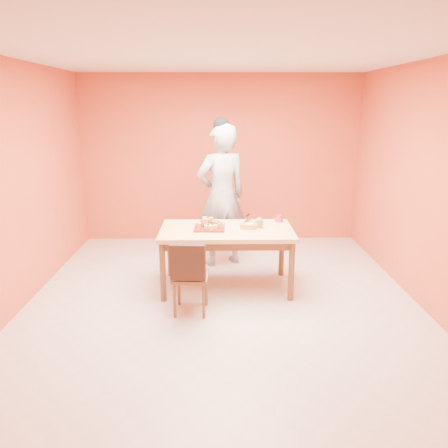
{
  "coord_description": "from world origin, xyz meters",
  "views": [
    {
      "loc": [
        -0.05,
        -4.65,
        2.21
      ],
      "look_at": [
        0.02,
        0.3,
        0.85
      ],
      "focal_mm": 35.0,
      "sensor_mm": 36.0,
      "label": 1
    }
  ],
  "objects_px": {
    "magenta_glass": "(279,219)",
    "dining_chair": "(190,275)",
    "checker_tin": "(279,220)",
    "egg_ornament": "(259,223)",
    "sponge_cake": "(249,226)",
    "pastry_platter": "(210,228)",
    "person": "(222,196)",
    "dining_table": "(227,236)",
    "red_dinner_plate": "(207,223)"
  },
  "relations": [
    {
      "from": "dining_chair",
      "to": "pastry_platter",
      "type": "xyz_separation_m",
      "value": [
        0.2,
        0.7,
        0.34
      ]
    },
    {
      "from": "pastry_platter",
      "to": "egg_ornament",
      "type": "relative_size",
      "value": 2.78
    },
    {
      "from": "sponge_cake",
      "to": "egg_ornament",
      "type": "bearing_deg",
      "value": 18.38
    },
    {
      "from": "dining_table",
      "to": "red_dinner_plate",
      "type": "distance_m",
      "value": 0.36
    },
    {
      "from": "red_dinner_plate",
      "to": "checker_tin",
      "type": "height_order",
      "value": "checker_tin"
    },
    {
      "from": "red_dinner_plate",
      "to": "checker_tin",
      "type": "relative_size",
      "value": 2.45
    },
    {
      "from": "dining_table",
      "to": "pastry_platter",
      "type": "height_order",
      "value": "pastry_platter"
    },
    {
      "from": "pastry_platter",
      "to": "egg_ornament",
      "type": "distance_m",
      "value": 0.6
    },
    {
      "from": "person",
      "to": "sponge_cake",
      "type": "distance_m",
      "value": 0.94
    },
    {
      "from": "dining_table",
      "to": "egg_ornament",
      "type": "bearing_deg",
      "value": 4.49
    },
    {
      "from": "dining_chair",
      "to": "sponge_cake",
      "type": "distance_m",
      "value": 1.02
    },
    {
      "from": "sponge_cake",
      "to": "magenta_glass",
      "type": "relative_size",
      "value": 2.48
    },
    {
      "from": "dining_chair",
      "to": "sponge_cake",
      "type": "xyz_separation_m",
      "value": [
        0.68,
        0.67,
        0.36
      ]
    },
    {
      "from": "pastry_platter",
      "to": "checker_tin",
      "type": "bearing_deg",
      "value": 20.67
    },
    {
      "from": "magenta_glass",
      "to": "dining_table",
      "type": "bearing_deg",
      "value": -155.96
    },
    {
      "from": "person",
      "to": "egg_ornament",
      "type": "bearing_deg",
      "value": 95.75
    },
    {
      "from": "magenta_glass",
      "to": "pastry_platter",
      "type": "bearing_deg",
      "value": -162.02
    },
    {
      "from": "red_dinner_plate",
      "to": "magenta_glass",
      "type": "relative_size",
      "value": 2.95
    },
    {
      "from": "dining_table",
      "to": "dining_chair",
      "type": "height_order",
      "value": "dining_chair"
    },
    {
      "from": "pastry_platter",
      "to": "red_dinner_plate",
      "type": "height_order",
      "value": "pastry_platter"
    },
    {
      "from": "dining_chair",
      "to": "checker_tin",
      "type": "bearing_deg",
      "value": 46.99
    },
    {
      "from": "egg_ornament",
      "to": "checker_tin",
      "type": "bearing_deg",
      "value": 32.38
    },
    {
      "from": "magenta_glass",
      "to": "red_dinner_plate",
      "type": "bearing_deg",
      "value": -176.12
    },
    {
      "from": "dining_table",
      "to": "person",
      "type": "xyz_separation_m",
      "value": [
        -0.05,
        0.85,
        0.32
      ]
    },
    {
      "from": "pastry_platter",
      "to": "magenta_glass",
      "type": "height_order",
      "value": "magenta_glass"
    },
    {
      "from": "dining_table",
      "to": "magenta_glass",
      "type": "xyz_separation_m",
      "value": [
        0.68,
        0.3,
        0.14
      ]
    },
    {
      "from": "sponge_cake",
      "to": "red_dinner_plate",
      "type": "bearing_deg",
      "value": 154.19
    },
    {
      "from": "checker_tin",
      "to": "pastry_platter",
      "type": "bearing_deg",
      "value": -159.33
    },
    {
      "from": "sponge_cake",
      "to": "checker_tin",
      "type": "bearing_deg",
      "value": 41.39
    },
    {
      "from": "dining_chair",
      "to": "egg_ornament",
      "type": "height_order",
      "value": "egg_ornament"
    },
    {
      "from": "pastry_platter",
      "to": "checker_tin",
      "type": "height_order",
      "value": "checker_tin"
    },
    {
      "from": "dining_chair",
      "to": "checker_tin",
      "type": "xyz_separation_m",
      "value": [
        1.09,
        1.03,
        0.34
      ]
    },
    {
      "from": "red_dinner_plate",
      "to": "sponge_cake",
      "type": "relative_size",
      "value": 1.19
    },
    {
      "from": "checker_tin",
      "to": "dining_chair",
      "type": "bearing_deg",
      "value": -136.49
    },
    {
      "from": "magenta_glass",
      "to": "person",
      "type": "bearing_deg",
      "value": 143.06
    },
    {
      "from": "pastry_platter",
      "to": "egg_ornament",
      "type": "xyz_separation_m",
      "value": [
        0.6,
        0.01,
        0.05
      ]
    },
    {
      "from": "dining_table",
      "to": "egg_ornament",
      "type": "distance_m",
      "value": 0.43
    },
    {
      "from": "dining_chair",
      "to": "egg_ornament",
      "type": "xyz_separation_m",
      "value": [
        0.8,
        0.71,
        0.39
      ]
    },
    {
      "from": "person",
      "to": "egg_ornament",
      "type": "distance_m",
      "value": 0.95
    },
    {
      "from": "pastry_platter",
      "to": "sponge_cake",
      "type": "height_order",
      "value": "sponge_cake"
    },
    {
      "from": "sponge_cake",
      "to": "magenta_glass",
      "type": "xyz_separation_m",
      "value": [
        0.41,
        0.31,
        0.01
      ]
    },
    {
      "from": "magenta_glass",
      "to": "egg_ornament",
      "type": "bearing_deg",
      "value": -136.15
    },
    {
      "from": "checker_tin",
      "to": "dining_table",
      "type": "bearing_deg",
      "value": -152.76
    },
    {
      "from": "dining_chair",
      "to": "red_dinner_plate",
      "type": "distance_m",
      "value": 0.99
    },
    {
      "from": "dining_table",
      "to": "magenta_glass",
      "type": "relative_size",
      "value": 17.68
    },
    {
      "from": "magenta_glass",
      "to": "dining_chair",
      "type": "bearing_deg",
      "value": -137.81
    },
    {
      "from": "sponge_cake",
      "to": "pastry_platter",
      "type": "bearing_deg",
      "value": 176.76
    },
    {
      "from": "red_dinner_plate",
      "to": "checker_tin",
      "type": "bearing_deg",
      "value": 6.73
    },
    {
      "from": "checker_tin",
      "to": "person",
      "type": "bearing_deg",
      "value": 145.47
    },
    {
      "from": "person",
      "to": "checker_tin",
      "type": "xyz_separation_m",
      "value": [
        0.73,
        -0.5,
        -0.21
      ]
    }
  ]
}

